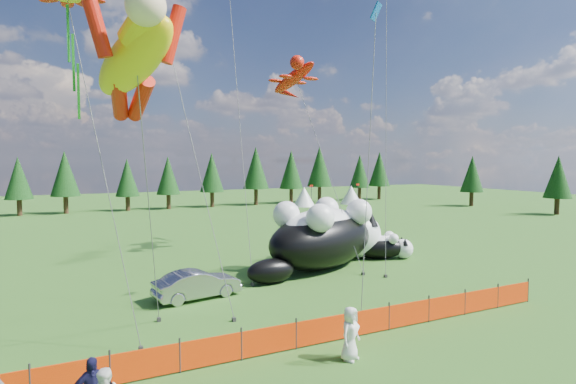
% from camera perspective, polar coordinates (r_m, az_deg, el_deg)
% --- Properties ---
extents(ground, '(160.00, 160.00, 0.00)m').
position_cam_1_polar(ground, '(19.38, -0.38, -15.65)').
color(ground, '#113B0A').
rests_on(ground, ground).
extents(safety_fence, '(22.06, 0.06, 1.10)m').
position_cam_1_polar(safety_fence, '(16.71, 4.24, -17.10)').
color(safety_fence, '#262626').
rests_on(safety_fence, ground).
extents(tree_line, '(90.00, 4.00, 8.00)m').
position_cam_1_polar(tree_line, '(62.04, -18.51, 1.47)').
color(tree_line, black).
rests_on(tree_line, ground).
extents(festival_tents, '(50.00, 3.20, 2.80)m').
position_cam_1_polar(festival_tents, '(59.76, -7.32, -0.95)').
color(festival_tents, white).
rests_on(festival_tents, ground).
extents(cat_large, '(10.93, 7.08, 4.15)m').
position_cam_1_polar(cat_large, '(27.77, 5.02, -5.44)').
color(cat_large, black).
rests_on(cat_large, ground).
extents(cat_small, '(4.62, 3.05, 1.76)m').
position_cam_1_polar(cat_small, '(30.72, 11.74, -6.74)').
color(cat_small, black).
rests_on(cat_small, ground).
extents(car, '(4.28, 2.10, 1.35)m').
position_cam_1_polar(car, '(22.10, -11.44, -11.41)').
color(car, '#A5A5A9').
rests_on(car, ground).
extents(spectator_e, '(1.02, 0.89, 1.77)m').
position_cam_1_polar(spectator_e, '(15.49, 7.91, -17.37)').
color(spectator_e, white).
rests_on(spectator_e, ground).
extents(superhero_kite, '(5.24, 7.27, 11.88)m').
position_cam_1_polar(superhero_kite, '(14.24, -18.96, 15.77)').
color(superhero_kite, yellow).
rests_on(superhero_kite, ground).
extents(gecko_kite, '(4.55, 11.76, 14.77)m').
position_cam_1_polar(gecko_kite, '(32.97, 0.70, 14.26)').
color(gecko_kite, red).
rests_on(gecko_kite, ground).
extents(flower_kite, '(3.54, 3.39, 12.28)m').
position_cam_1_polar(flower_kite, '(18.26, -26.21, 20.88)').
color(flower_kite, red).
rests_on(flower_kite, ground).
extents(diamond_kite_c, '(2.69, 2.57, 13.72)m').
position_cam_1_polar(diamond_kite_c, '(20.92, 11.04, 20.16)').
color(diamond_kite_c, '#0C5DB8').
rests_on(diamond_kite_c, ground).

